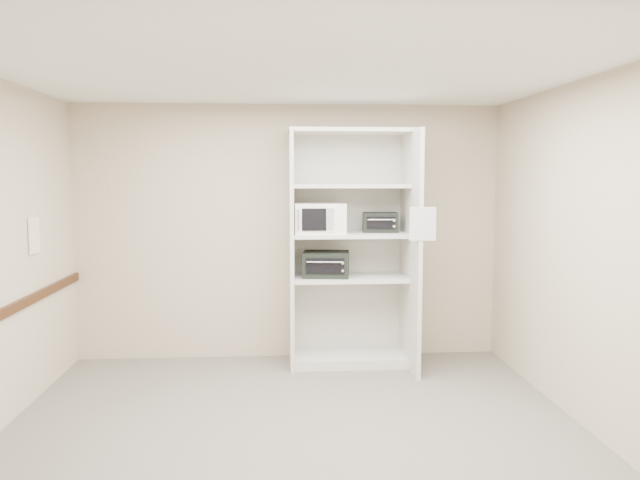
{
  "coord_description": "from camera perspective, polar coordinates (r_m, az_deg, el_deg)",
  "views": [
    {
      "loc": [
        -0.12,
        -4.64,
        1.94
      ],
      "look_at": [
        0.29,
        1.42,
        1.32
      ],
      "focal_mm": 35.0,
      "sensor_mm": 36.0,
      "label": 1
    }
  ],
  "objects": [
    {
      "name": "wall_front",
      "position": [
        2.71,
        -1.25,
        -6.83
      ],
      "size": [
        4.5,
        0.02,
        2.7
      ],
      "primitive_type": "cube",
      "color": "beige",
      "rests_on": "ground"
    },
    {
      "name": "floor",
      "position": [
        5.03,
        -2.33,
        -16.9
      ],
      "size": [
        4.5,
        4.0,
        0.01
      ],
      "primitive_type": "cube",
      "color": "#645E54",
      "rests_on": "ground"
    },
    {
      "name": "ceiling",
      "position": [
        4.7,
        -2.47,
        15.07
      ],
      "size": [
        4.5,
        4.0,
        0.01
      ],
      "primitive_type": "cube",
      "color": "white"
    },
    {
      "name": "wall_poster",
      "position": [
        5.97,
        -24.68,
        0.38
      ],
      "size": [
        0.01,
        0.23,
        0.32
      ],
      "primitive_type": "cube",
      "color": "white",
      "rests_on": "wall_left"
    },
    {
      "name": "paper_sign",
      "position": [
        5.89,
        9.38,
        1.46
      ],
      "size": [
        0.24,
        0.02,
        0.31
      ],
      "primitive_type": "cube",
      "rotation": [
        0.0,
        0.0,
        -0.06
      ],
      "color": "white",
      "rests_on": "shelving_unit"
    },
    {
      "name": "microwave",
      "position": [
        6.32,
        -0.04,
        2.0
      ],
      "size": [
        0.51,
        0.39,
        0.31
      ],
      "primitive_type": "cube",
      "rotation": [
        0.0,
        0.0,
        0.01
      ],
      "color": "white",
      "rests_on": "shelving_unit"
    },
    {
      "name": "shelving_unit",
      "position": [
        6.45,
        3.12,
        -1.43
      ],
      "size": [
        1.24,
        0.92,
        2.42
      ],
      "color": "beige",
      "rests_on": "floor"
    },
    {
      "name": "wall_back",
      "position": [
        6.67,
        -2.87,
        0.71
      ],
      "size": [
        4.5,
        0.02,
        2.7
      ],
      "primitive_type": "cube",
      "color": "beige",
      "rests_on": "ground"
    },
    {
      "name": "wall_right",
      "position": [
        5.25,
        22.98,
        -1.14
      ],
      "size": [
        0.02,
        4.0,
        2.7
      ],
      "primitive_type": "cube",
      "color": "beige",
      "rests_on": "ground"
    },
    {
      "name": "toaster_oven_upper",
      "position": [
        6.5,
        5.51,
        1.62
      ],
      "size": [
        0.37,
        0.3,
        0.2
      ],
      "primitive_type": "cube",
      "rotation": [
        0.0,
        0.0,
        -0.09
      ],
      "color": "black",
      "rests_on": "shelving_unit"
    },
    {
      "name": "toaster_oven_lower",
      "position": [
        6.39,
        0.56,
        -2.22
      ],
      "size": [
        0.51,
        0.41,
        0.26
      ],
      "primitive_type": "cube",
      "rotation": [
        0.0,
        0.0,
        -0.13
      ],
      "color": "black",
      "rests_on": "shelving_unit"
    }
  ]
}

